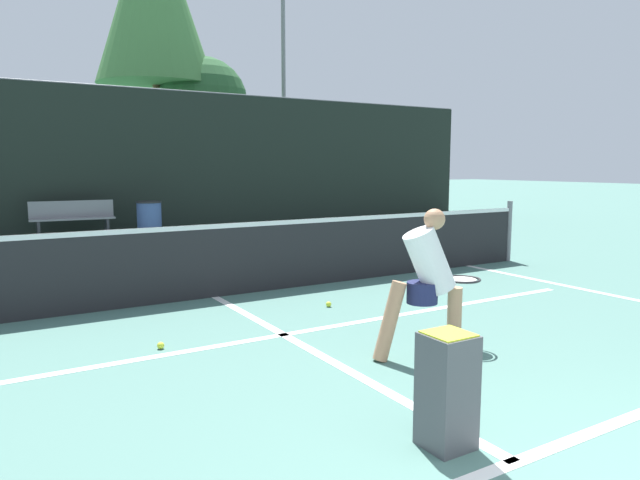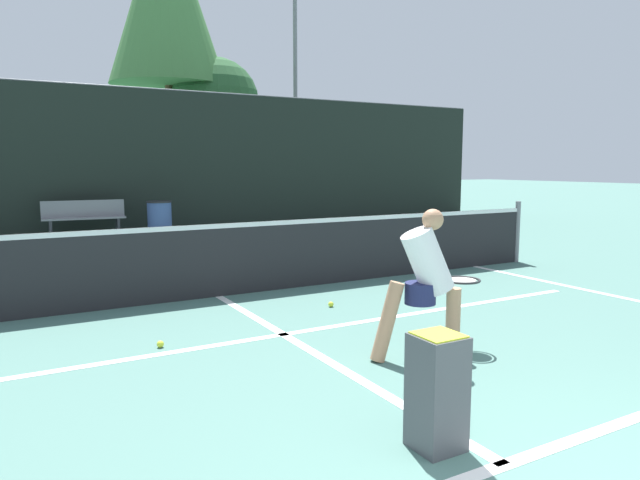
% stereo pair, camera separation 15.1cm
% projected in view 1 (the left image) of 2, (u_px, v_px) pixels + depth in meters
% --- Properties ---
extents(court_baseline_near, '(11.00, 0.10, 0.01)m').
position_uv_depth(court_baseline_near, '(515.00, 462.00, 3.27)').
color(court_baseline_near, white).
rests_on(court_baseline_near, ground).
extents(court_service_line, '(8.25, 0.10, 0.01)m').
position_uv_depth(court_service_line, '(284.00, 335.00, 5.73)').
color(court_service_line, white).
rests_on(court_service_line, ground).
extents(court_center_mark, '(0.10, 4.83, 0.01)m').
position_uv_depth(court_center_mark, '(307.00, 348.00, 5.32)').
color(court_center_mark, white).
rests_on(court_center_mark, ground).
extents(court_sideline_right, '(0.10, 5.83, 0.01)m').
position_uv_depth(court_sideline_right, '(600.00, 293.00, 7.62)').
color(court_sideline_right, white).
rests_on(court_sideline_right, ground).
extents(net, '(11.09, 0.09, 1.07)m').
position_uv_depth(net, '(214.00, 258.00, 7.31)').
color(net, slate).
rests_on(net, ground).
extents(fence_back, '(24.00, 0.06, 3.69)m').
position_uv_depth(fence_back, '(94.00, 160.00, 14.26)').
color(fence_back, black).
rests_on(fence_back, ground).
extents(player_practicing, '(1.21, 0.48, 1.33)m').
position_uv_depth(player_practicing, '(428.00, 278.00, 5.00)').
color(player_practicing, tan).
rests_on(player_practicing, ground).
extents(tennis_ball_scattered_1, '(0.07, 0.07, 0.07)m').
position_uv_depth(tennis_ball_scattered_1, '(329.00, 304.00, 6.86)').
color(tennis_ball_scattered_1, '#D1E033').
rests_on(tennis_ball_scattered_1, ground).
extents(tennis_ball_scattered_3, '(0.07, 0.07, 0.07)m').
position_uv_depth(tennis_ball_scattered_3, '(161.00, 345.00, 5.29)').
color(tennis_ball_scattered_3, '#D1E033').
rests_on(tennis_ball_scattered_3, ground).
extents(ball_hopper, '(0.28, 0.28, 0.71)m').
position_uv_depth(ball_hopper, '(447.00, 388.00, 3.41)').
color(ball_hopper, '#4C4C51').
rests_on(ball_hopper, ground).
extents(courtside_bench, '(1.89, 0.49, 0.86)m').
position_uv_depth(courtside_bench, '(73.00, 217.00, 13.49)').
color(courtside_bench, slate).
rests_on(courtside_bench, ground).
extents(trash_bin, '(0.61, 0.61, 0.82)m').
position_uv_depth(trash_bin, '(149.00, 218.00, 14.05)').
color(trash_bin, '#384C7F').
rests_on(trash_bin, ground).
extents(parked_car, '(1.78, 3.96, 1.37)m').
position_uv_depth(parked_car, '(222.00, 200.00, 18.60)').
color(parked_car, silver).
rests_on(parked_car, ground).
extents(floodlight_mast, '(1.10, 0.24, 8.85)m').
position_uv_depth(floodlight_mast, '(283.00, 64.00, 22.11)').
color(floodlight_mast, slate).
rests_on(floodlight_mast, ground).
extents(tree_mid, '(3.13, 3.13, 5.51)m').
position_uv_depth(tree_mid, '(203.00, 102.00, 20.28)').
color(tree_mid, brown).
rests_on(tree_mid, ground).
extents(building_far, '(36.00, 2.40, 5.48)m').
position_uv_depth(building_far, '(31.00, 145.00, 30.02)').
color(building_far, '#B2ADA3').
rests_on(building_far, ground).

